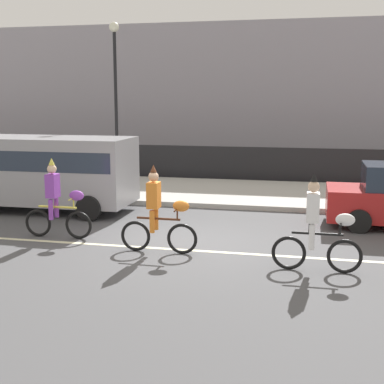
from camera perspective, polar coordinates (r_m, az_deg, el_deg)
The scene contains 11 objects.
ground_plane at distance 12.36m, azimuth -1.01°, elevation -5.53°, with size 80.00×80.00×0.00m, color #4C4C4F.
road_centre_line at distance 11.89m, azimuth -1.58°, elevation -6.14°, with size 36.00×0.14×0.01m, color beige.
sidewalk_curb at distance 18.57m, azimuth 3.72°, elevation -0.03°, with size 60.00×5.00×0.15m, color #ADAAA3.
fence_line at distance 21.32m, azimuth 4.96°, elevation 2.96°, with size 40.00×0.08×1.40m, color black.
building_backdrop at distance 29.81m, azimuth 5.36°, elevation 10.21°, with size 28.00×8.00×6.85m, color #99939E.
parade_cyclist_purple at distance 13.08m, azimuth -14.12°, elevation -1.18°, with size 1.72×0.50×1.92m.
parade_cyclist_orange at distance 11.49m, azimuth -3.54°, elevation -2.42°, with size 1.72×0.50×1.92m.
parade_cyclist_zebra at distance 10.50m, azimuth 13.31°, elevation -3.88°, with size 1.72×0.50×1.92m.
parked_van_grey at distance 16.24m, azimuth -14.92°, elevation 2.49°, with size 5.00×2.22×2.18m.
street_lamp_post at distance 20.26m, azimuth -8.18°, elevation 11.84°, with size 0.36×0.36×5.86m.
pedestrian_onlooker at distance 20.04m, azimuth -18.22°, elevation 2.94°, with size 0.32×0.20×1.62m.
Camera 1 is at (2.81, -11.57, 3.32)m, focal length 50.00 mm.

